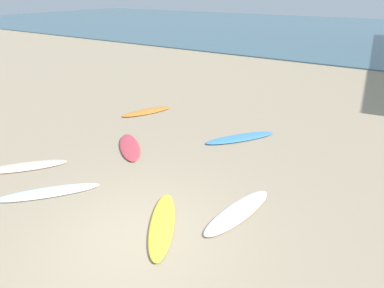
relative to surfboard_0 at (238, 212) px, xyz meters
name	(u,v)px	position (x,y,z in m)	size (l,w,h in m)	color
ground_plane	(137,239)	(-1.28, -1.84, -0.04)	(120.00, 120.00, 0.00)	tan
surfboard_0	(238,212)	(0.00, 0.00, 0.00)	(0.54, 2.22, 0.08)	silver
surfboard_1	(48,192)	(-4.11, -1.79, -0.01)	(0.49, 2.37, 0.06)	white
surfboard_2	(240,138)	(-1.74, 3.66, 0.00)	(0.54, 2.46, 0.08)	#4A98DD
surfboard_3	(147,111)	(-5.95, 3.96, 0.00)	(0.59, 2.07, 0.09)	orange
surfboard_4	(130,147)	(-4.25, 1.16, 0.00)	(0.59, 2.03, 0.08)	#D54652
surfboard_5	(24,167)	(-5.78, -1.36, -0.01)	(0.54, 2.23, 0.06)	#F8DCC4
surfboard_6	(162,224)	(-1.11, -1.25, 0.00)	(0.50, 2.21, 0.08)	yellow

